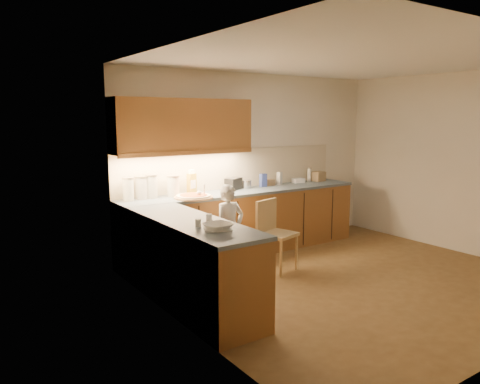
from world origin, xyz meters
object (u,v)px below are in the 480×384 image
(oil_jug, at_px, (192,183))
(toaster, at_px, (233,184))
(wooden_chair, at_px, (273,230))
(child, at_px, (230,230))
(pizza_on_board, at_px, (194,196))

(oil_jug, distance_m, toaster, 0.70)
(wooden_chair, bearing_deg, oil_jug, 108.03)
(child, bearing_deg, pizza_on_board, 112.44)
(pizza_on_board, bearing_deg, child, -64.16)
(wooden_chair, distance_m, oil_jug, 1.29)
(oil_jug, height_order, toaster, oil_jug)
(pizza_on_board, xyz_separation_m, toaster, (0.83, 0.32, 0.06))
(oil_jug, bearing_deg, wooden_chair, -56.20)
(pizza_on_board, bearing_deg, toaster, 20.84)
(pizza_on_board, distance_m, oil_jug, 0.35)
(pizza_on_board, distance_m, child, 0.66)
(child, height_order, oil_jug, oil_jug)
(child, relative_size, wooden_chair, 1.25)
(pizza_on_board, relative_size, toaster, 1.68)
(wooden_chair, bearing_deg, toaster, 71.47)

